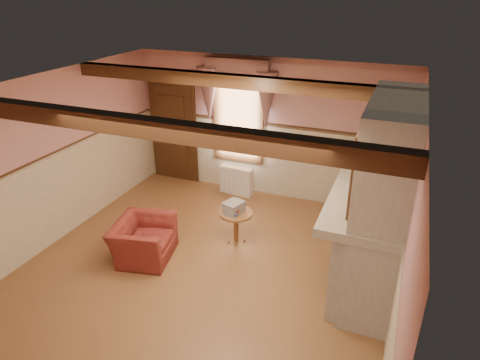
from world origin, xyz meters
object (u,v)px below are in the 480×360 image
at_px(armchair, 143,240).
at_px(mantel_clock, 376,170).
at_px(oil_lamp, 374,177).
at_px(radiator, 236,180).
at_px(bowl, 370,195).
at_px(side_table, 236,226).

relative_size(armchair, mantel_clock, 4.07).
bearing_deg(oil_lamp, mantel_clock, 90.00).
relative_size(radiator, oil_lamp, 2.50).
bearing_deg(mantel_clock, armchair, -157.58).
height_order(armchair, radiator, armchair).
xyz_separation_m(radiator, bowl, (2.79, -2.05, 1.16)).
height_order(side_table, oil_lamp, oil_lamp).
xyz_separation_m(side_table, mantel_clock, (2.11, 0.37, 1.25)).
height_order(armchair, mantel_clock, mantel_clock).
distance_m(bowl, mantel_clock, 0.76).
bearing_deg(radiator, mantel_clock, -20.37).
xyz_separation_m(armchair, radiator, (0.52, 2.66, -0.02)).
distance_m(side_table, radiator, 1.79).
xyz_separation_m(armchair, oil_lamp, (3.30, 1.00, 1.24)).
xyz_separation_m(side_table, oil_lamp, (2.11, 0.00, 1.29)).
relative_size(armchair, side_table, 1.70).
height_order(bowl, mantel_clock, mantel_clock).
bearing_deg(mantel_clock, side_table, -170.16).
height_order(side_table, bowl, bowl).
bearing_deg(oil_lamp, side_table, -179.90).
relative_size(side_table, radiator, 0.82).
xyz_separation_m(bowl, oil_lamp, (0.00, 0.39, 0.10)).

